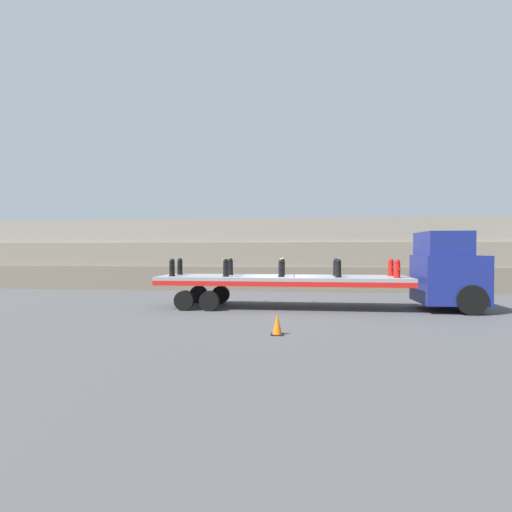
% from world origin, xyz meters
% --- Properties ---
extents(ground_plane, '(120.00, 120.00, 0.00)m').
position_xyz_m(ground_plane, '(0.00, 0.00, 0.00)').
color(ground_plane, '#474749').
extents(rock_cliff, '(60.00, 3.30, 4.38)m').
position_xyz_m(rock_cliff, '(0.00, 8.30, 2.19)').
color(rock_cliff, '#706656').
rests_on(rock_cliff, ground_plane).
extents(truck_cab, '(2.39, 2.64, 3.19)m').
position_xyz_m(truck_cab, '(6.82, 0.00, 1.59)').
color(truck_cab, navy).
rests_on(truck_cab, ground_plane).
extents(flatbed_trailer, '(10.45, 2.63, 1.35)m').
position_xyz_m(flatbed_trailer, '(-0.54, 0.00, 1.13)').
color(flatbed_trailer, gray).
rests_on(flatbed_trailer, ground_plane).
extents(fire_hydrant_black_near_0, '(0.29, 0.46, 0.74)m').
position_xyz_m(fire_hydrant_black_near_0, '(-4.62, -0.56, 1.71)').
color(fire_hydrant_black_near_0, black).
rests_on(fire_hydrant_black_near_0, flatbed_trailer).
extents(fire_hydrant_black_far_0, '(0.29, 0.46, 0.74)m').
position_xyz_m(fire_hydrant_black_far_0, '(-4.62, 0.56, 1.71)').
color(fire_hydrant_black_far_0, black).
rests_on(fire_hydrant_black_far_0, flatbed_trailer).
extents(fire_hydrant_black_near_1, '(0.29, 0.46, 0.74)m').
position_xyz_m(fire_hydrant_black_near_1, '(-2.31, -0.56, 1.71)').
color(fire_hydrant_black_near_1, black).
rests_on(fire_hydrant_black_near_1, flatbed_trailer).
extents(fire_hydrant_black_far_1, '(0.29, 0.46, 0.74)m').
position_xyz_m(fire_hydrant_black_far_1, '(-2.31, 0.56, 1.71)').
color(fire_hydrant_black_far_1, black).
rests_on(fire_hydrant_black_far_1, flatbed_trailer).
extents(fire_hydrant_black_near_2, '(0.29, 0.46, 0.74)m').
position_xyz_m(fire_hydrant_black_near_2, '(0.00, -0.56, 1.71)').
color(fire_hydrant_black_near_2, black).
rests_on(fire_hydrant_black_near_2, flatbed_trailer).
extents(fire_hydrant_black_far_2, '(0.29, 0.46, 0.74)m').
position_xyz_m(fire_hydrant_black_far_2, '(0.00, 0.56, 1.71)').
color(fire_hydrant_black_far_2, black).
rests_on(fire_hydrant_black_far_2, flatbed_trailer).
extents(fire_hydrant_black_near_3, '(0.29, 0.46, 0.74)m').
position_xyz_m(fire_hydrant_black_near_3, '(2.31, -0.56, 1.71)').
color(fire_hydrant_black_near_3, black).
rests_on(fire_hydrant_black_near_3, flatbed_trailer).
extents(fire_hydrant_black_far_3, '(0.29, 0.46, 0.74)m').
position_xyz_m(fire_hydrant_black_far_3, '(2.31, 0.56, 1.71)').
color(fire_hydrant_black_far_3, black).
rests_on(fire_hydrant_black_far_3, flatbed_trailer).
extents(fire_hydrant_red_near_4, '(0.29, 0.46, 0.74)m').
position_xyz_m(fire_hydrant_red_near_4, '(4.62, -0.56, 1.71)').
color(fire_hydrant_red_near_4, red).
rests_on(fire_hydrant_red_near_4, flatbed_trailer).
extents(fire_hydrant_red_far_4, '(0.29, 0.46, 0.74)m').
position_xyz_m(fire_hydrant_red_far_4, '(4.62, 0.56, 1.71)').
color(fire_hydrant_red_far_4, red).
rests_on(fire_hydrant_red_far_4, flatbed_trailer).
extents(cargo_strap_rear, '(0.05, 2.74, 0.01)m').
position_xyz_m(cargo_strap_rear, '(-2.31, 0.00, 2.10)').
color(cargo_strap_rear, yellow).
rests_on(cargo_strap_rear, fire_hydrant_black_near_1).
extents(cargo_strap_middle, '(0.05, 2.74, 0.01)m').
position_xyz_m(cargo_strap_middle, '(0.00, 0.00, 2.10)').
color(cargo_strap_middle, yellow).
rests_on(cargo_strap_middle, fire_hydrant_black_near_2).
extents(traffic_cone, '(0.37, 0.37, 0.62)m').
position_xyz_m(traffic_cone, '(0.10, -5.44, 0.30)').
color(traffic_cone, black).
rests_on(traffic_cone, ground_plane).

